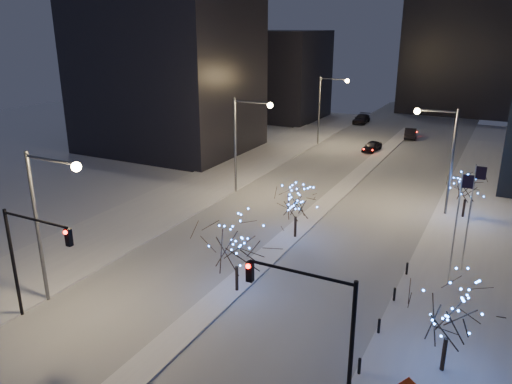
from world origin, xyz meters
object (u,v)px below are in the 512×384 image
Objects in this scene: street_lamp_w_far at (326,101)px; car_near at (372,146)px; street_lamp_w_mid at (244,133)px; car_mid at (410,133)px; holiday_tree_plaza_far at (467,187)px; traffic_signal_east at (319,318)px; car_far at (361,119)px; holiday_tree_median_far at (296,202)px; street_lamp_east at (443,147)px; holiday_tree_plaza_near at (450,313)px; street_lamp_w_near at (46,209)px; traffic_signal_west at (28,250)px; holiday_tree_median_near at (236,243)px.

car_near is at bearing -5.03° from street_lamp_w_far.
street_lamp_w_mid is 25.00m from street_lamp_w_far.
holiday_tree_plaza_far is at bearing 99.99° from car_mid.
car_far is at bearing 104.19° from traffic_signal_east.
car_far reaches higher than car_near.
street_lamp_w_far is 34.92m from holiday_tree_median_far.
street_lamp_east is 29.08m from traffic_signal_east.
street_lamp_w_mid is at bearing -91.23° from car_far.
street_lamp_w_far is (0.00, 25.00, 0.00)m from street_lamp_w_mid.
holiday_tree_plaza_near is (4.99, 5.26, -1.23)m from traffic_signal_east.
street_lamp_w_mid is at bearing -90.00° from street_lamp_w_far.
car_near is (7.28, -0.64, -5.77)m from street_lamp_w_far.
holiday_tree_plaza_far reaches higher than car_mid.
street_lamp_w_far reaches higher than car_far.
car_near is 11.72m from car_mid.
street_lamp_east reaches higher than holiday_tree_median_far.
street_lamp_w_far reaches higher than holiday_tree_median_far.
street_lamp_w_near and street_lamp_east have the same top height.
car_far is at bearing 90.35° from traffic_signal_west.
holiday_tree_median_far is at bearing 80.02° from car_mid.
traffic_signal_west is 1.00× the size of traffic_signal_east.
street_lamp_w_near reaches higher than holiday_tree_plaza_near.
holiday_tree_median_far is (9.44, -8.46, -3.22)m from street_lamp_w_mid.
street_lamp_w_mid reaches higher than car_far.
holiday_tree_median_near is 1.24× the size of holiday_tree_plaza_far.
street_lamp_east is 15.27m from holiday_tree_median_far.
car_far is (-0.43, 71.43, -3.97)m from traffic_signal_west.
traffic_signal_east is 1.35× the size of holiday_tree_plaza_near.
holiday_tree_plaza_near is (13.43, -12.28, 0.26)m from holiday_tree_median_far.
traffic_signal_east is at bearing -55.49° from street_lamp_w_mid.
street_lamp_east is 1.93× the size of holiday_tree_plaza_near.
street_lamp_w_mid reaches higher than holiday_tree_plaza_near.
traffic_signal_west reaches higher than car_near.
street_lamp_w_near reaches higher than traffic_signal_east.
traffic_signal_west is 1.58× the size of holiday_tree_plaza_far.
street_lamp_w_mid is 1.83× the size of car_far.
traffic_signal_west reaches higher than car_mid.
street_lamp_w_mid is at bearing 137.79° from holiday_tree_plaza_near.
street_lamp_w_far is at bearing 90.55° from traffic_signal_west.
car_mid is (10.44, 35.64, -5.69)m from street_lamp_w_mid.
street_lamp_w_far is 51.23m from holiday_tree_plaza_near.
street_lamp_east is 1.43× the size of traffic_signal_west.
traffic_signal_east is 1.58× the size of holiday_tree_plaza_far.
street_lamp_east reaches higher than traffic_signal_east.
holiday_tree_median_near is (9.37, -62.90, 2.80)m from car_far.
car_far is at bearing 89.92° from street_lamp_w_mid.
traffic_signal_east is 29.16m from holiday_tree_plaza_far.
street_lamp_w_far is 1.43× the size of traffic_signal_east.
car_mid is at bearing 45.56° from street_lamp_w_far.
traffic_signal_west is 1.42× the size of car_mid.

